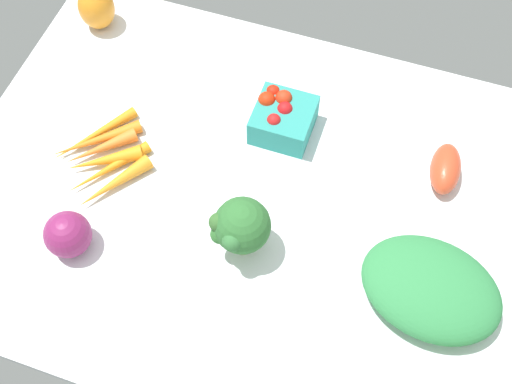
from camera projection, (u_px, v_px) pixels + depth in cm
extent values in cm
cube|color=white|center=(256.00, 201.00, 112.37)|extent=(104.00, 76.00, 2.00)
ellipsoid|color=#D14627|center=(445.00, 169.00, 111.43)|extent=(5.93, 10.35, 5.10)
cube|color=teal|center=(283.00, 120.00, 116.19)|extent=(10.25, 10.25, 5.68)
sphere|color=red|center=(287.00, 110.00, 114.22)|extent=(2.79, 2.79, 2.79)
sphere|color=red|center=(284.00, 98.00, 115.31)|extent=(3.07, 3.07, 3.07)
sphere|color=red|center=(274.00, 121.00, 112.97)|extent=(2.49, 2.49, 2.49)
sphere|color=red|center=(267.00, 100.00, 115.27)|extent=(3.16, 3.16, 3.16)
sphere|color=red|center=(273.00, 92.00, 116.54)|extent=(2.63, 2.63, 2.63)
sphere|color=#85235A|center=(68.00, 234.00, 103.80)|extent=(7.60, 7.60, 7.60)
cylinder|color=#A6C47A|center=(243.00, 241.00, 105.26)|extent=(3.29, 3.29, 3.96)
sphere|color=#2F6C31|center=(242.00, 226.00, 100.63)|extent=(9.00, 9.00, 9.00)
sphere|color=#35652D|center=(218.00, 222.00, 99.59)|extent=(3.02, 3.02, 3.02)
sphere|color=#337038|center=(232.00, 242.00, 97.95)|extent=(3.16, 3.16, 3.16)
sphere|color=#2F682D|center=(220.00, 234.00, 100.69)|extent=(3.07, 3.07, 3.07)
cone|color=orange|center=(94.00, 135.00, 116.77)|extent=(11.06, 15.34, 2.02)
cone|color=orange|center=(97.00, 140.00, 115.98)|extent=(13.83, 12.63, 2.41)
cone|color=orange|center=(100.00, 150.00, 114.91)|extent=(10.86, 11.11, 2.54)
cone|color=orange|center=(105.00, 160.00, 113.62)|extent=(12.34, 9.57, 2.84)
cone|color=orange|center=(108.00, 169.00, 113.14)|extent=(11.05, 14.36, 2.15)
cone|color=orange|center=(114.00, 183.00, 111.36)|extent=(9.85, 13.49, 2.71)
ellipsoid|color=#318547|center=(431.00, 289.00, 99.61)|extent=(24.12, 19.80, 6.88)
ellipsoid|color=orange|center=(96.00, 7.00, 127.64)|extent=(8.18, 8.18, 9.11)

